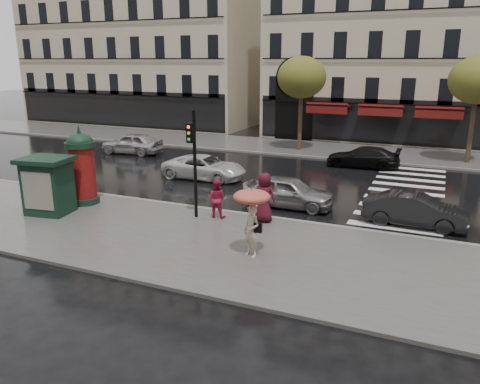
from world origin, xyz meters
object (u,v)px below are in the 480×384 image
at_px(woman_red, 216,198).
at_px(car_white, 204,167).
at_px(car_darkgrey, 415,210).
at_px(car_black, 363,157).
at_px(woman_umbrella, 252,212).
at_px(car_silver, 288,192).
at_px(car_far_silver, 132,143).
at_px(traffic_light, 193,154).
at_px(morris_column, 82,166).
at_px(newsstand, 48,185).
at_px(man_burgundy, 264,197).

bearing_deg(woman_red, car_white, -63.68).
xyz_separation_m(car_darkgrey, car_black, (-3.63, 9.92, -0.02)).
xyz_separation_m(woman_umbrella, car_darkgrey, (4.71, 5.59, -1.00)).
xyz_separation_m(car_silver, car_black, (1.74, 9.53, -0.06)).
bearing_deg(car_far_silver, car_silver, 57.33).
relative_size(traffic_light, car_darkgrey, 1.11).
relative_size(morris_column, traffic_light, 0.81).
bearing_deg(traffic_light, woman_umbrella, -36.98).
bearing_deg(woman_umbrella, newsstand, 175.16).
distance_m(newsstand, car_far_silver, 13.55).
height_order(car_white, car_black, car_white).
bearing_deg(car_white, morris_column, 158.59).
bearing_deg(car_darkgrey, traffic_light, 111.22).
bearing_deg(woman_red, newsstand, 13.71).
relative_size(car_silver, car_darkgrey, 1.03).
xyz_separation_m(morris_column, car_silver, (8.51, 3.44, -1.13)).
bearing_deg(woman_red, woman_umbrella, 126.77).
height_order(woman_umbrella, car_far_silver, woman_umbrella).
bearing_deg(newsstand, car_white, 70.00).
relative_size(car_white, car_black, 1.07).
bearing_deg(car_silver, man_burgundy, 176.14).
xyz_separation_m(newsstand, car_darkgrey, (14.20, 4.79, -0.70)).
bearing_deg(car_darkgrey, newsstand, 110.76).
distance_m(traffic_light, car_black, 13.79).
distance_m(man_burgundy, morris_column, 8.40).
distance_m(traffic_light, car_silver, 4.86).
height_order(woman_red, man_burgundy, man_burgundy).
distance_m(morris_column, newsstand, 1.82).
relative_size(woman_umbrella, traffic_light, 0.53).
bearing_deg(woman_umbrella, car_silver, 96.25).
bearing_deg(car_black, car_white, -50.58).
distance_m(car_darkgrey, car_black, 10.56).
distance_m(woman_umbrella, newsstand, 9.53).
distance_m(woman_umbrella, man_burgundy, 3.54).
height_order(traffic_light, car_far_silver, traffic_light).
bearing_deg(man_burgundy, car_far_silver, -30.89).
distance_m(man_burgundy, traffic_light, 3.31).
relative_size(woman_red, car_far_silver, 0.37).
bearing_deg(woman_red, car_black, -112.76).
height_order(car_darkgrey, car_black, car_darkgrey).
height_order(woman_red, newsstand, newsstand).
bearing_deg(car_white, man_burgundy, -134.26).
bearing_deg(car_black, traffic_light, -21.09).
relative_size(woman_umbrella, woman_red, 1.46).
xyz_separation_m(newsstand, car_black, (10.58, 14.71, -0.71)).
height_order(woman_umbrella, car_white, woman_umbrella).
relative_size(woman_red, man_burgundy, 0.80).
bearing_deg(newsstand, car_silver, 30.33).
bearing_deg(car_darkgrey, car_black, 22.22).
relative_size(car_silver, car_black, 0.94).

